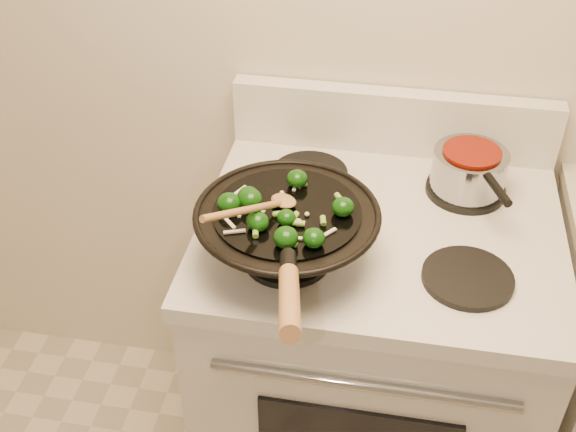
# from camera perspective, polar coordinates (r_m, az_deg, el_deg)

# --- Properties ---
(stove) EXTENTS (0.78, 0.67, 1.08)m
(stove) POSITION_cam_1_polar(r_m,az_deg,el_deg) (1.89, 6.28, -11.26)
(stove) COLOR silver
(stove) RESTS_ON ground
(wok) EXTENTS (0.37, 0.60, 0.23)m
(wok) POSITION_cam_1_polar(r_m,az_deg,el_deg) (1.42, -0.07, -1.26)
(wok) COLOR black
(wok) RESTS_ON stove
(stirfry) EXTENTS (0.26, 0.23, 0.04)m
(stirfry) POSITION_cam_1_polar(r_m,az_deg,el_deg) (1.36, -0.98, 0.39)
(stirfry) COLOR #0D3908
(stirfry) RESTS_ON wok
(wooden_spoon) EXTENTS (0.15, 0.23, 0.10)m
(wooden_spoon) POSITION_cam_1_polar(r_m,az_deg,el_deg) (1.35, -2.09, 0.78)
(wooden_spoon) COLOR #9B6A3D
(wooden_spoon) RESTS_ON wok
(saucepan) EXTENTS (0.17, 0.26, 0.10)m
(saucepan) POSITION_cam_1_polar(r_m,az_deg,el_deg) (1.66, 14.13, 3.56)
(saucepan) COLOR gray
(saucepan) RESTS_ON stove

